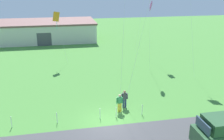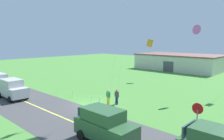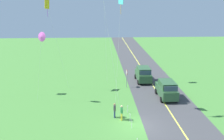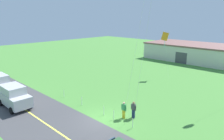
# 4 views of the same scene
# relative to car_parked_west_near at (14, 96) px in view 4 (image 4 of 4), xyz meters

# --- Properties ---
(ground_plane) EXTENTS (120.00, 120.00, 0.10)m
(ground_plane) POSITION_rel_car_parked_west_near_xyz_m (8.59, 4.35, -1.20)
(ground_plane) COLOR #478438
(asphalt_road) EXTENTS (120.00, 7.00, 0.00)m
(asphalt_road) POSITION_rel_car_parked_west_near_xyz_m (8.59, 0.35, -1.15)
(asphalt_road) COLOR #424244
(asphalt_road) RESTS_ON ground
(road_centre_stripe) EXTENTS (120.00, 0.16, 0.00)m
(road_centre_stripe) POSITION_rel_car_parked_west_near_xyz_m (8.59, 0.35, -1.15)
(road_centre_stripe) COLOR #E5E04C
(road_centre_stripe) RESTS_ON asphalt_road
(car_parked_west_near) EXTENTS (4.40, 2.12, 2.24)m
(car_parked_west_near) POSITION_rel_car_parked_west_near_xyz_m (0.00, 0.00, 0.00)
(car_parked_west_near) COLOR #B7B7BC
(car_parked_west_near) RESTS_ON ground
(person_adult_near) EXTENTS (0.58, 0.22, 1.60)m
(person_adult_near) POSITION_rel_car_parked_west_near_xyz_m (10.35, 6.55, -0.29)
(person_adult_near) COLOR navy
(person_adult_near) RESTS_ON ground
(person_adult_companion) EXTENTS (0.58, 0.22, 1.60)m
(person_adult_companion) POSITION_rel_car_parked_west_near_xyz_m (9.77, 5.87, -0.29)
(person_adult_companion) COLOR yellow
(person_adult_companion) RESTS_ON ground
(kite_cyan_top) EXTENTS (1.62, 0.71, 6.88)m
(kite_cyan_top) POSITION_rel_car_parked_west_near_xyz_m (4.87, 20.75, 4.93)
(kite_cyan_top) COLOR silver
(kite_cyan_top) RESTS_ON ground
(warehouse_distant) EXTENTS (18.36, 10.20, 3.50)m
(warehouse_distant) POSITION_rel_car_parked_west_near_xyz_m (2.46, 36.47, 0.60)
(warehouse_distant) COLOR beige
(warehouse_distant) RESTS_ON ground
(fence_post_0) EXTENTS (0.05, 0.05, 0.90)m
(fence_post_0) POSITION_rel_car_parked_west_near_xyz_m (1.30, 5.05, -0.70)
(fence_post_0) COLOR silver
(fence_post_0) RESTS_ON ground
(fence_post_1) EXTENTS (0.05, 0.05, 0.90)m
(fence_post_1) POSITION_rel_car_parked_west_near_xyz_m (4.64, 5.05, -0.70)
(fence_post_1) COLOR silver
(fence_post_1) RESTS_ON ground
(fence_post_2) EXTENTS (0.05, 0.05, 0.90)m
(fence_post_2) POSITION_rel_car_parked_west_near_xyz_m (7.99, 5.05, -0.70)
(fence_post_2) COLOR silver
(fence_post_2) RESTS_ON ground
(fence_post_3) EXTENTS (0.05, 0.05, 0.90)m
(fence_post_3) POSITION_rel_car_parked_west_near_xyz_m (9.30, 5.05, -0.70)
(fence_post_3) COLOR silver
(fence_post_3) RESTS_ON ground
(fence_post_4) EXTENTS (0.05, 0.05, 0.90)m
(fence_post_4) POSITION_rel_car_parked_west_near_xyz_m (11.47, 5.05, -0.70)
(fence_post_4) COLOR silver
(fence_post_4) RESTS_ON ground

